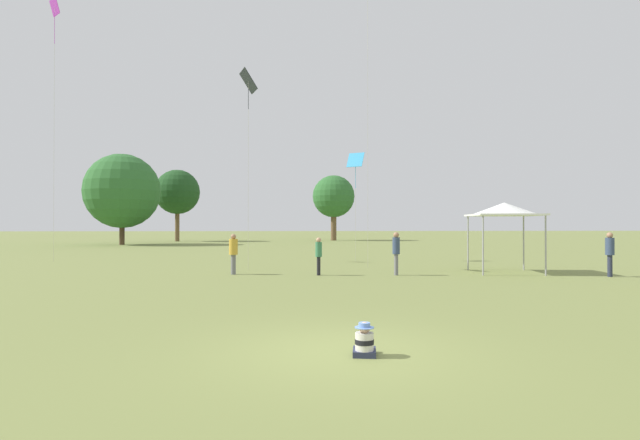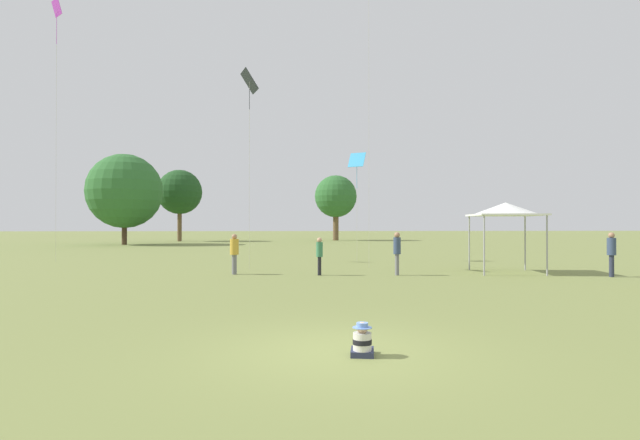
{
  "view_description": "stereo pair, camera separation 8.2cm",
  "coord_description": "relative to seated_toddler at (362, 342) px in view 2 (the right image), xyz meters",
  "views": [
    {
      "loc": [
        -0.9,
        -8.57,
        2.2
      ],
      "look_at": [
        0.12,
        6.27,
        2.32
      ],
      "focal_mm": 28.0,
      "sensor_mm": 36.0,
      "label": 1
    },
    {
      "loc": [
        -0.81,
        -8.58,
        2.2
      ],
      "look_at": [
        0.12,
        6.27,
        2.32
      ],
      "focal_mm": 28.0,
      "sensor_mm": 36.0,
      "label": 2
    }
  ],
  "objects": [
    {
      "name": "ground_plane",
      "position": [
        -0.41,
        0.31,
        -0.23
      ],
      "size": [
        300.0,
        300.0,
        0.0
      ],
      "primitive_type": "plane",
      "color": "olive"
    },
    {
      "name": "seated_toddler",
      "position": [
        0.0,
        0.0,
        0.0
      ],
      "size": [
        0.46,
        0.53,
        0.57
      ],
      "rotation": [
        0.0,
        0.0,
        -0.16
      ],
      "color": "#282D47",
      "rests_on": "ground"
    },
    {
      "name": "person_standing_0",
      "position": [
        3.43,
        12.92,
        0.9
      ],
      "size": [
        0.37,
        0.37,
        1.86
      ],
      "rotation": [
        0.0,
        0.0,
        0.21
      ],
      "color": "slate",
      "rests_on": "ground"
    },
    {
      "name": "person_standing_2",
      "position": [
        -3.6,
        13.75,
        0.82
      ],
      "size": [
        0.44,
        0.44,
        1.77
      ],
      "rotation": [
        0.0,
        0.0,
        1.39
      ],
      "color": "slate",
      "rests_on": "ground"
    },
    {
      "name": "person_standing_3",
      "position": [
        0.1,
        13.12,
        0.75
      ],
      "size": [
        0.29,
        0.29,
        1.63
      ],
      "rotation": [
        0.0,
        0.0,
        4.69
      ],
      "color": "black",
      "rests_on": "ground"
    },
    {
      "name": "person_standing_4",
      "position": [
        12.2,
        11.68,
        0.89
      ],
      "size": [
        0.47,
        0.47,
        1.86
      ],
      "rotation": [
        0.0,
        0.0,
        5.78
      ],
      "color": "#282D42",
      "rests_on": "ground"
    },
    {
      "name": "canopy_tent",
      "position": [
        8.59,
        13.71,
        2.62
      ],
      "size": [
        3.25,
        3.25,
        3.18
      ],
      "rotation": [
        0.0,
        0.0,
        -0.12
      ],
      "color": "white",
      "rests_on": "ground"
    },
    {
      "name": "kite_0",
      "position": [
        -3.1,
        15.69,
        8.62
      ],
      "size": [
        0.96,
        1.28,
        9.53
      ],
      "rotation": [
        0.0,
        0.0,
        1.09
      ],
      "color": "#1E2328",
      "rests_on": "ground"
    },
    {
      "name": "kite_1",
      "position": [
        -14.9,
        21.95,
        14.0
      ],
      "size": [
        0.84,
        0.84,
        15.43
      ],
      "rotation": [
        0.0,
        0.0,
        1.57
      ],
      "color": "#B738C6",
      "rests_on": "ground"
    },
    {
      "name": "kite_4",
      "position": [
        2.86,
        21.38,
        5.69
      ],
      "size": [
        1.1,
        0.93,
        6.5
      ],
      "rotation": [
        0.0,
        0.0,
        4.95
      ],
      "color": "#339EDB",
      "rests_on": "ground"
    },
    {
      "name": "distant_tree_0",
      "position": [
        -15.22,
        56.78,
        6.08
      ],
      "size": [
        5.7,
        5.7,
        9.19
      ],
      "color": "brown",
      "rests_on": "ground"
    },
    {
      "name": "distant_tree_1",
      "position": [
        5.16,
        58.89,
        5.69
      ],
      "size": [
        5.7,
        5.7,
        8.82
      ],
      "color": "brown",
      "rests_on": "ground"
    },
    {
      "name": "distant_tree_2",
      "position": [
        -18.73,
        46.14,
        5.5
      ],
      "size": [
        7.93,
        7.93,
        9.7
      ],
      "color": "#473323",
      "rests_on": "ground"
    }
  ]
}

